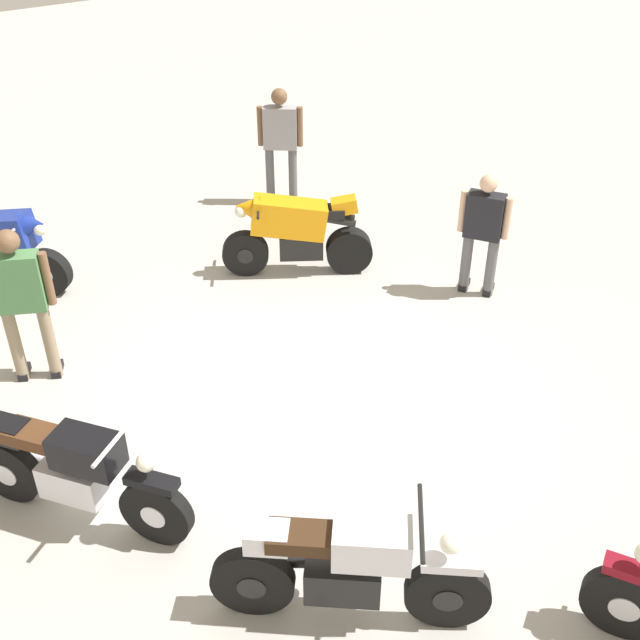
{
  "coord_description": "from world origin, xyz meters",
  "views": [
    {
      "loc": [
        -5.17,
        3.59,
        5.2
      ],
      "look_at": [
        0.27,
        -0.3,
        0.75
      ],
      "focal_mm": 43.9,
      "sensor_mm": 36.0,
      "label": 1
    }
  ],
  "objects_px": {
    "motorcycle_black_cruiser": "(76,473)",
    "motorcycle_orange_sportbike": "(296,232)",
    "person_in_green_shirt": "(21,296)",
    "person_in_gray_shirt": "(280,139)",
    "person_in_black_shirt": "(483,229)",
    "motorcycle_silver_cruiser": "(348,569)"
  },
  "relations": [
    {
      "from": "motorcycle_black_cruiser",
      "to": "person_in_black_shirt",
      "type": "distance_m",
      "value": 5.49
    },
    {
      "from": "person_in_green_shirt",
      "to": "motorcycle_black_cruiser",
      "type": "bearing_deg",
      "value": -162.03
    },
    {
      "from": "motorcycle_orange_sportbike",
      "to": "person_in_black_shirt",
      "type": "relative_size",
      "value": 1.1
    },
    {
      "from": "motorcycle_black_cruiser",
      "to": "motorcycle_orange_sportbike",
      "type": "distance_m",
      "value": 4.57
    },
    {
      "from": "motorcycle_orange_sportbike",
      "to": "person_in_green_shirt",
      "type": "distance_m",
      "value": 3.56
    },
    {
      "from": "person_in_gray_shirt",
      "to": "motorcycle_black_cruiser",
      "type": "bearing_deg",
      "value": -10.09
    },
    {
      "from": "motorcycle_orange_sportbike",
      "to": "person_in_green_shirt",
      "type": "height_order",
      "value": "person_in_green_shirt"
    },
    {
      "from": "motorcycle_black_cruiser",
      "to": "person_in_gray_shirt",
      "type": "height_order",
      "value": "person_in_gray_shirt"
    },
    {
      "from": "motorcycle_silver_cruiser",
      "to": "person_in_green_shirt",
      "type": "xyz_separation_m",
      "value": [
        4.29,
        0.9,
        0.5
      ]
    },
    {
      "from": "motorcycle_black_cruiser",
      "to": "person_in_green_shirt",
      "type": "bearing_deg",
      "value": 135.65
    },
    {
      "from": "motorcycle_orange_sportbike",
      "to": "person_in_black_shirt",
      "type": "bearing_deg",
      "value": 164.57
    },
    {
      "from": "motorcycle_silver_cruiser",
      "to": "person_in_gray_shirt",
      "type": "xyz_separation_m",
      "value": [
        6.46,
        -3.66,
        0.5
      ]
    },
    {
      "from": "person_in_black_shirt",
      "to": "motorcycle_orange_sportbike",
      "type": "bearing_deg",
      "value": 100.14
    },
    {
      "from": "person_in_green_shirt",
      "to": "motorcycle_silver_cruiser",
      "type": "bearing_deg",
      "value": -141.02
    },
    {
      "from": "motorcycle_silver_cruiser",
      "to": "person_in_gray_shirt",
      "type": "height_order",
      "value": "person_in_gray_shirt"
    },
    {
      "from": "motorcycle_black_cruiser",
      "to": "person_in_black_shirt",
      "type": "xyz_separation_m",
      "value": [
        0.7,
        -5.43,
        0.37
      ]
    },
    {
      "from": "motorcycle_black_cruiser",
      "to": "person_in_green_shirt",
      "type": "height_order",
      "value": "person_in_green_shirt"
    },
    {
      "from": "motorcycle_orange_sportbike",
      "to": "person_in_black_shirt",
      "type": "xyz_separation_m",
      "value": [
        -1.73,
        -1.56,
        0.3
      ]
    },
    {
      "from": "motorcycle_black_cruiser",
      "to": "person_in_gray_shirt",
      "type": "distance_m",
      "value": 6.58
    },
    {
      "from": "motorcycle_orange_sportbike",
      "to": "person_in_black_shirt",
      "type": "distance_m",
      "value": 2.35
    },
    {
      "from": "person_in_green_shirt",
      "to": "motorcycle_orange_sportbike",
      "type": "bearing_deg",
      "value": -58.87
    },
    {
      "from": "motorcycle_black_cruiser",
      "to": "person_in_gray_shirt",
      "type": "xyz_separation_m",
      "value": [
        4.36,
        -4.91,
        0.5
      ]
    }
  ]
}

